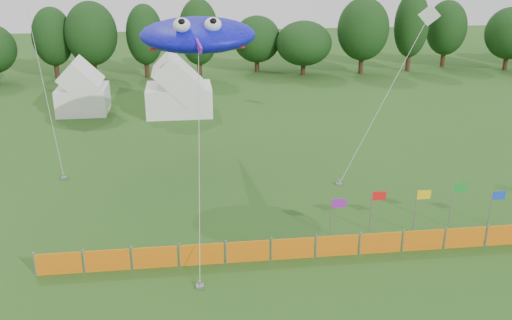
{
  "coord_description": "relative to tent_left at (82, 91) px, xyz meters",
  "views": [
    {
      "loc": [
        -2.63,
        -14.53,
        13.03
      ],
      "look_at": [
        0.0,
        6.0,
        5.2
      ],
      "focal_mm": 40.0,
      "sensor_mm": 36.0,
      "label": 1
    }
  ],
  "objects": [
    {
      "name": "tent_right",
      "position": [
        7.86,
        -1.32,
        0.12
      ],
      "size": [
        5.36,
        4.29,
        3.78
      ],
      "color": "white",
      "rests_on": "ground"
    },
    {
      "name": "treeline",
      "position": [
        12.58,
        12.3,
        2.4
      ],
      "size": [
        104.57,
        8.78,
        8.36
      ],
      "color": "#382314",
      "rests_on": "ground"
    },
    {
      "name": "flag_row",
      "position": [
        19.15,
        -23.49,
        -0.4
      ],
      "size": [
        8.73,
        0.57,
        2.28
      ],
      "color": "gray",
      "rests_on": "ground"
    },
    {
      "name": "barrier_fence",
      "position": [
        12.76,
        -25.47,
        -1.29
      ],
      "size": [
        21.9,
        0.06,
        1.0
      ],
      "color": "orange",
      "rests_on": "ground"
    },
    {
      "name": "small_kite_white",
      "position": [
        22.11,
        -13.62,
        4.97
      ],
      "size": [
        7.61,
        5.63,
        9.61
      ],
      "color": "white",
      "rests_on": "ground"
    },
    {
      "name": "stingray_kite",
      "position": [
        9.19,
        -14.88,
        6.6
      ],
      "size": [
        7.77,
        20.68,
        9.59
      ],
      "color": "#0F10DC",
      "rests_on": "ground"
    },
    {
      "name": "tent_left",
      "position": [
        0.0,
        0.0,
        0.0
      ],
      "size": [
        4.01,
        4.01,
        3.54
      ],
      "color": "white",
      "rests_on": "ground"
    },
    {
      "name": "small_kite_dark",
      "position": [
        -0.94,
        -9.33,
        5.04
      ],
      "size": [
        3.71,
        8.81,
        11.44
      ],
      "color": "black",
      "rests_on": "ground"
    }
  ]
}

